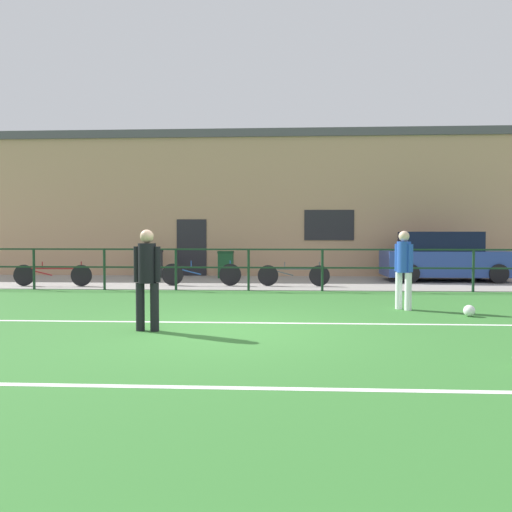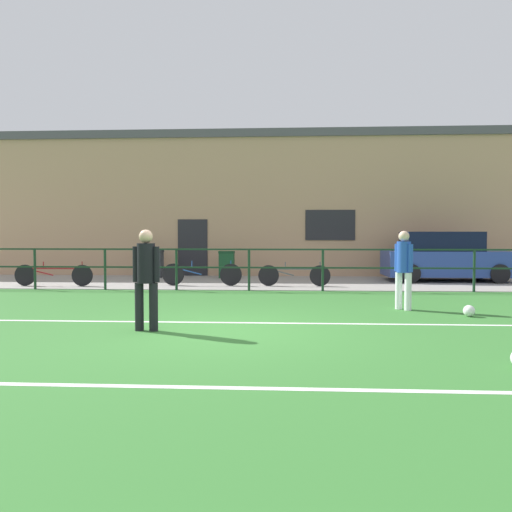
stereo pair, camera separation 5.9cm
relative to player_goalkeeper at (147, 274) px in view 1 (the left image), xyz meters
name	(u,v)px [view 1 (the left image)]	position (x,y,z in m)	size (l,w,h in m)	color
ground	(222,332)	(1.18, 0.09, -0.93)	(60.00, 44.00, 0.04)	#33702D
field_line_touchline	(228,323)	(1.18, 0.84, -0.91)	(36.00, 0.11, 0.00)	white
field_line_hash	(185,387)	(1.18, -3.01, -0.91)	(36.00, 0.11, 0.00)	white
pavement_strip	(254,282)	(1.18, 8.59, -0.90)	(48.00, 5.00, 0.02)	gray
perimeter_fence	(249,263)	(1.18, 6.09, -0.16)	(36.07, 0.07, 1.15)	#193823
clubhouse_facade	(260,205)	(1.18, 12.29, 1.80)	(28.00, 2.56, 5.40)	tan
player_goalkeeper	(147,274)	(0.00, 0.00, 0.00)	(0.44, 0.28, 1.60)	black
player_striker	(404,265)	(4.57, 2.63, 0.00)	(0.31, 0.37, 1.60)	white
soccer_ball_match	(469,311)	(5.59, 1.79, -0.80)	(0.21, 0.21, 0.21)	white
parked_car_red	(444,258)	(7.37, 9.36, -0.13)	(3.99, 1.92, 1.61)	#28428E
bicycle_parked_0	(52,275)	(-4.67, 6.89, -0.56)	(2.35, 0.04, 0.73)	black
bicycle_parked_1	(293,275)	(2.42, 7.29, -0.57)	(2.12, 0.04, 0.71)	black
bicycle_parked_2	(201,274)	(-0.32, 7.29, -0.55)	(2.38, 0.04, 0.75)	black
trash_bin_0	(226,264)	(0.10, 10.09, -0.41)	(0.54, 0.46, 0.94)	#194C28
trash_bin_1	(153,264)	(-2.51, 10.15, -0.40)	(0.65, 0.55, 0.97)	#33383D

